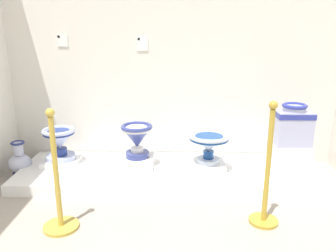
% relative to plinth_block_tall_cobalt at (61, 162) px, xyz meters
% --- Properties ---
extents(wall_back, '(3.77, 0.06, 2.98)m').
position_rel_plinth_block_tall_cobalt_xyz_m(wall_back, '(1.17, 0.42, 1.36)').
color(wall_back, silver).
rests_on(wall_back, ground_plane).
extents(display_platform, '(3.08, 0.91, 0.11)m').
position_rel_plinth_block_tall_cobalt_xyz_m(display_platform, '(1.17, -0.09, -0.08)').
color(display_platform, white).
rests_on(display_platform, ground_plane).
extents(plinth_block_tall_cobalt, '(0.36, 0.30, 0.05)m').
position_rel_plinth_block_tall_cobalt_xyz_m(plinth_block_tall_cobalt, '(0.00, 0.00, 0.00)').
color(plinth_block_tall_cobalt, white).
rests_on(plinth_block_tall_cobalt, display_platform).
extents(antique_toilet_tall_cobalt, '(0.34, 0.34, 0.34)m').
position_rel_plinth_block_tall_cobalt_xyz_m(antique_toilet_tall_cobalt, '(0.00, 0.00, 0.23)').
color(antique_toilet_tall_cobalt, '#A9B3DD').
rests_on(antique_toilet_tall_cobalt, plinth_block_tall_cobalt).
extents(plinth_block_squat_floral, '(0.32, 0.33, 0.11)m').
position_rel_plinth_block_tall_cobalt_xyz_m(plinth_block_squat_floral, '(0.81, -0.06, 0.03)').
color(plinth_block_squat_floral, white).
rests_on(plinth_block_squat_floral, display_platform).
extents(antique_toilet_squat_floral, '(0.32, 0.32, 0.34)m').
position_rel_plinth_block_tall_cobalt_xyz_m(antique_toilet_squat_floral, '(0.81, -0.06, 0.30)').
color(antique_toilet_squat_floral, navy).
rests_on(antique_toilet_squat_floral, plinth_block_squat_floral).
extents(plinth_block_pale_glazed, '(0.32, 0.37, 0.08)m').
position_rel_plinth_block_tall_cobalt_xyz_m(plinth_block_pale_glazed, '(1.53, -0.14, 0.02)').
color(plinth_block_pale_glazed, white).
rests_on(plinth_block_pale_glazed, display_platform).
extents(antique_toilet_pale_glazed, '(0.40, 0.40, 0.30)m').
position_rel_plinth_block_tall_cobalt_xyz_m(antique_toilet_pale_glazed, '(1.53, -0.14, 0.27)').
color(antique_toilet_pale_glazed, silver).
rests_on(antique_toilet_pale_glazed, plinth_block_pale_glazed).
extents(plinth_block_central_ornate, '(0.35, 0.29, 0.27)m').
position_rel_plinth_block_tall_cobalt_xyz_m(plinth_block_central_ornate, '(2.33, -0.11, 0.11)').
color(plinth_block_central_ornate, white).
rests_on(plinth_block_central_ornate, display_platform).
extents(antique_toilet_central_ornate, '(0.34, 0.25, 0.41)m').
position_rel_plinth_block_tall_cobalt_xyz_m(antique_toilet_central_ornate, '(2.33, -0.11, 0.46)').
color(antique_toilet_central_ornate, '#A5A8CD').
rests_on(antique_toilet_central_ornate, plinth_block_central_ornate).
extents(info_placard_first, '(0.11, 0.01, 0.13)m').
position_rel_plinth_block_tall_cobalt_xyz_m(info_placard_first, '(-0.01, 0.38, 1.23)').
color(info_placard_first, white).
extents(info_placard_second, '(0.12, 0.01, 0.15)m').
position_rel_plinth_block_tall_cobalt_xyz_m(info_placard_second, '(0.84, 0.38, 1.20)').
color(info_placard_second, white).
extents(decorative_vase_corner, '(0.23, 0.23, 0.37)m').
position_rel_plinth_block_tall_cobalt_xyz_m(decorative_vase_corner, '(-0.42, -0.05, 0.01)').
color(decorative_vase_corner, navy).
rests_on(decorative_vase_corner, ground_plane).
extents(stanchion_post_near_left, '(0.27, 0.27, 0.94)m').
position_rel_plinth_block_tall_cobalt_xyz_m(stanchion_post_near_left, '(0.33, -1.02, 0.13)').
color(stanchion_post_near_left, gold).
rests_on(stanchion_post_near_left, ground_plane).
extents(stanchion_post_near_right, '(0.23, 0.23, 0.98)m').
position_rel_plinth_block_tall_cobalt_xyz_m(stanchion_post_near_right, '(1.90, -0.90, 0.18)').
color(stanchion_post_near_right, '#B59330').
rests_on(stanchion_post_near_right, ground_plane).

